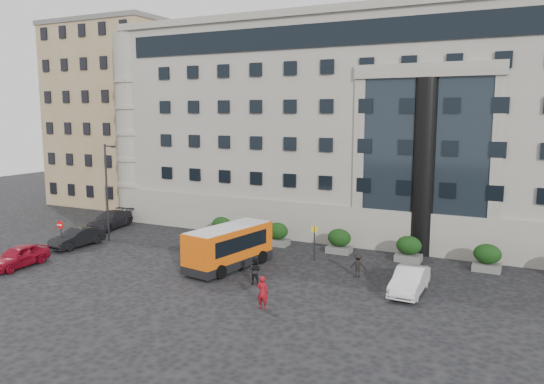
{
  "coord_description": "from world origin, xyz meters",
  "views": [
    {
      "loc": [
        19.21,
        -29.34,
        10.52
      ],
      "look_at": [
        2.87,
        3.5,
        5.0
      ],
      "focal_mm": 35.0,
      "sensor_mm": 36.0,
      "label": 1
    }
  ],
  "objects_px": {
    "parked_car_b": "(77,237)",
    "pedestrian_c": "(358,265)",
    "hedge_a": "(222,228)",
    "white_taxi": "(409,281)",
    "parked_car_c": "(110,220)",
    "pedestrian_b": "(255,270)",
    "street_lamp": "(107,188)",
    "hedge_e": "(487,257)",
    "pedestrian_a": "(263,292)",
    "hedge_b": "(277,234)",
    "parked_car_d": "(165,211)",
    "bus_stop_sign": "(314,237)",
    "parked_car_a": "(18,256)",
    "hedge_c": "(339,241)",
    "minibus": "(229,245)",
    "no_entry_sign": "(60,229)",
    "hedge_d": "(409,249)",
    "red_truck": "(169,195)"
  },
  "relations": [
    {
      "from": "hedge_c",
      "to": "pedestrian_a",
      "type": "relative_size",
      "value": 1.01
    },
    {
      "from": "parked_car_c",
      "to": "parked_car_d",
      "type": "height_order",
      "value": "parked_car_c"
    },
    {
      "from": "parked_car_b",
      "to": "pedestrian_a",
      "type": "height_order",
      "value": "pedestrian_a"
    },
    {
      "from": "hedge_e",
      "to": "parked_car_b",
      "type": "height_order",
      "value": "hedge_e"
    },
    {
      "from": "parked_car_a",
      "to": "pedestrian_b",
      "type": "height_order",
      "value": "pedestrian_b"
    },
    {
      "from": "parked_car_c",
      "to": "white_taxi",
      "type": "height_order",
      "value": "parked_car_c"
    },
    {
      "from": "parked_car_b",
      "to": "pedestrian_c",
      "type": "bearing_deg",
      "value": 9.01
    },
    {
      "from": "bus_stop_sign",
      "to": "parked_car_a",
      "type": "xyz_separation_m",
      "value": [
        -17.6,
        -10.52,
        -0.98
      ]
    },
    {
      "from": "hedge_b",
      "to": "pedestrian_b",
      "type": "xyz_separation_m",
      "value": [
        2.98,
        -9.32,
        -0.06
      ]
    },
    {
      "from": "hedge_b",
      "to": "parked_car_c",
      "type": "height_order",
      "value": "hedge_b"
    },
    {
      "from": "white_taxi",
      "to": "pedestrian_c",
      "type": "xyz_separation_m",
      "value": [
        -3.63,
        1.61,
        0.03
      ]
    },
    {
      "from": "parked_car_c",
      "to": "red_truck",
      "type": "bearing_deg",
      "value": 91.78
    },
    {
      "from": "parked_car_c",
      "to": "parked_car_b",
      "type": "bearing_deg",
      "value": -77.31
    },
    {
      "from": "parked_car_b",
      "to": "pedestrian_c",
      "type": "distance_m",
      "value": 22.35
    },
    {
      "from": "hedge_e",
      "to": "minibus",
      "type": "bearing_deg",
      "value": -156.01
    },
    {
      "from": "hedge_c",
      "to": "parked_car_b",
      "type": "height_order",
      "value": "hedge_c"
    },
    {
      "from": "parked_car_c",
      "to": "parked_car_d",
      "type": "relative_size",
      "value": 0.99
    },
    {
      "from": "parked_car_a",
      "to": "white_taxi",
      "type": "xyz_separation_m",
      "value": [
        25.2,
        6.59,
        0.0
      ]
    },
    {
      "from": "hedge_c",
      "to": "pedestrian_a",
      "type": "height_order",
      "value": "hedge_c"
    },
    {
      "from": "street_lamp",
      "to": "hedge_e",
      "type": "bearing_deg",
      "value": 9.48
    },
    {
      "from": "parked_car_d",
      "to": "white_taxi",
      "type": "bearing_deg",
      "value": -15.27
    },
    {
      "from": "hedge_c",
      "to": "no_entry_sign",
      "type": "distance_m",
      "value": 21.33
    },
    {
      "from": "hedge_c",
      "to": "no_entry_sign",
      "type": "bearing_deg",
      "value": -155.51
    },
    {
      "from": "parked_car_d",
      "to": "pedestrian_c",
      "type": "xyz_separation_m",
      "value": [
        22.95,
        -9.77,
        0.04
      ]
    },
    {
      "from": "parked_car_d",
      "to": "hedge_a",
      "type": "bearing_deg",
      "value": -18.19
    },
    {
      "from": "hedge_d",
      "to": "parked_car_a",
      "type": "xyz_separation_m",
      "value": [
        -23.7,
        -13.32,
        -0.18
      ]
    },
    {
      "from": "red_truck",
      "to": "no_entry_sign",
      "type": "bearing_deg",
      "value": -77.8
    },
    {
      "from": "no_entry_sign",
      "to": "parked_car_d",
      "type": "distance_m",
      "value": 13.52
    },
    {
      "from": "hedge_c",
      "to": "street_lamp",
      "type": "height_order",
      "value": "street_lamp"
    },
    {
      "from": "hedge_e",
      "to": "red_truck",
      "type": "xyz_separation_m",
      "value": [
        -34.31,
        10.55,
        0.37
      ]
    },
    {
      "from": "bus_stop_sign",
      "to": "pedestrian_b",
      "type": "distance_m",
      "value": 6.7
    },
    {
      "from": "red_truck",
      "to": "pedestrian_c",
      "type": "bearing_deg",
      "value": -31.05
    },
    {
      "from": "hedge_b",
      "to": "pedestrian_b",
      "type": "height_order",
      "value": "hedge_b"
    },
    {
      "from": "pedestrian_b",
      "to": "parked_car_c",
      "type": "bearing_deg",
      "value": -28.09
    },
    {
      "from": "parked_car_b",
      "to": "red_truck",
      "type": "bearing_deg",
      "value": 107.74
    },
    {
      "from": "pedestrian_a",
      "to": "pedestrian_b",
      "type": "relative_size",
      "value": 1.05
    },
    {
      "from": "pedestrian_c",
      "to": "minibus",
      "type": "bearing_deg",
      "value": 9.18
    },
    {
      "from": "hedge_a",
      "to": "white_taxi",
      "type": "height_order",
      "value": "hedge_a"
    },
    {
      "from": "hedge_c",
      "to": "street_lamp",
      "type": "relative_size",
      "value": 0.23
    },
    {
      "from": "hedge_a",
      "to": "parked_car_b",
      "type": "xyz_separation_m",
      "value": [
        -8.75,
        -7.48,
        -0.18
      ]
    },
    {
      "from": "hedge_e",
      "to": "pedestrian_b",
      "type": "height_order",
      "value": "hedge_e"
    },
    {
      "from": "hedge_d",
      "to": "pedestrian_b",
      "type": "distance_m",
      "value": 11.91
    },
    {
      "from": "street_lamp",
      "to": "pedestrian_c",
      "type": "distance_m",
      "value": 21.71
    },
    {
      "from": "minibus",
      "to": "parked_car_d",
      "type": "distance_m",
      "value": 18.59
    },
    {
      "from": "hedge_e",
      "to": "white_taxi",
      "type": "height_order",
      "value": "hedge_e"
    },
    {
      "from": "minibus",
      "to": "hedge_c",
      "type": "bearing_deg",
      "value": 62.05
    },
    {
      "from": "pedestrian_b",
      "to": "pedestrian_a",
      "type": "bearing_deg",
      "value": 118.69
    },
    {
      "from": "bus_stop_sign",
      "to": "minibus",
      "type": "height_order",
      "value": "minibus"
    },
    {
      "from": "hedge_d",
      "to": "parked_car_d",
      "type": "xyz_separation_m",
      "value": [
        -25.08,
        4.64,
        -0.19
      ]
    },
    {
      "from": "parked_car_c",
      "to": "parked_car_d",
      "type": "xyz_separation_m",
      "value": [
        1.79,
        5.81,
        -0.02
      ]
    }
  ]
}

